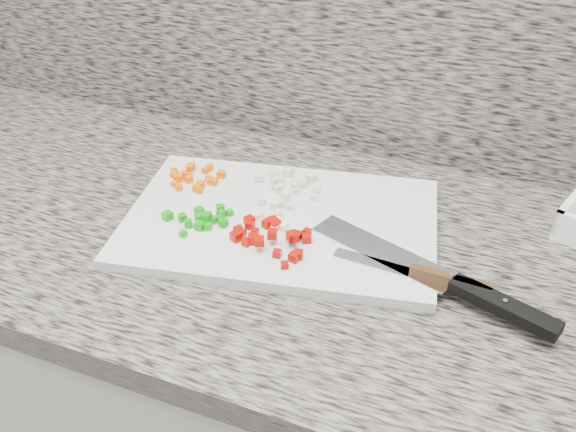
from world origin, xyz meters
name	(u,v)px	position (x,y,z in m)	size (l,w,h in m)	color
countertop	(299,247)	(0.00, 1.44, 0.88)	(3.96, 0.64, 0.04)	slate
cutting_board	(281,222)	(-0.04, 1.46, 0.91)	(0.47, 0.31, 0.02)	silver
carrot_pile	(196,176)	(-0.21, 1.51, 0.92)	(0.09, 0.09, 0.02)	#F25C05
onion_pile	(286,186)	(-0.06, 1.53, 0.92)	(0.12, 0.12, 0.02)	silver
green_pepper_pile	(202,218)	(-0.14, 1.40, 0.92)	(0.10, 0.09, 0.02)	#11920D
red_pepper_pile	(270,236)	(-0.03, 1.39, 0.92)	(0.12, 0.11, 0.02)	#A50902
garlic_pile	(273,221)	(-0.04, 1.44, 0.92)	(0.06, 0.05, 0.01)	#F6F1BE
chef_knife	(459,286)	(0.24, 1.39, 0.92)	(0.36, 0.16, 0.02)	silver
paring_knife	(430,276)	(0.21, 1.39, 0.92)	(0.22, 0.03, 0.02)	silver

